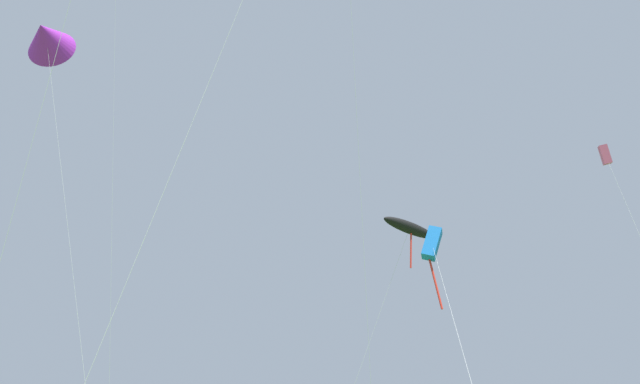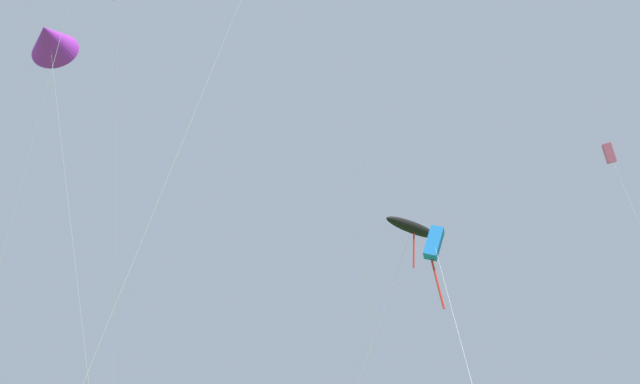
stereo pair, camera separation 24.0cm
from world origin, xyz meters
The scene contains 4 objects.
kite_flying_1 centered at (-0.24, 26.05, 14.21)m, with size 7.22×3.69×14.73m.
kite_flying_3 centered at (-20.09, 16.80, 24.97)m, with size 7.64×3.91×26.52m.
kite_flying_7 centered at (1.49, 19.66, 11.01)m, with size 2.88×11.86×11.98m.
kite_flying_8 centered at (11.74, 29.69, 19.12)m, with size 3.03×3.30×19.89m.
Camera 2 is at (3.94, -8.50, 1.94)m, focal length 35.08 mm.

